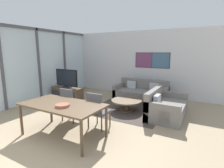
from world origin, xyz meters
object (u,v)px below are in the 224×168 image
object	(u,v)px
dining_chair_left	(70,103)
dining_chair_centre	(97,109)
sofa_side	(164,108)
fruit_bowl	(62,105)
television	(67,79)
coffee_table	(126,103)
sofa_main	(141,94)
tv_console	(67,93)
dining_table	(62,107)

from	to	relation	value
dining_chair_left	dining_chair_centre	size ratio (longest dim) A/B	1.00
sofa_side	fruit_bowl	bearing A→B (deg)	147.99
television	coffee_table	xyz separation A→B (m)	(2.75, -0.16, -0.56)
sofa_main	dining_chair_centre	size ratio (longest dim) A/B	2.14
tv_console	sofa_main	world-z (taller)	sofa_main
dining_chair_left	dining_table	bearing A→B (deg)	-57.66
tv_console	dining_table	bearing A→B (deg)	-47.94
sofa_side	coffee_table	size ratio (longest dim) A/B	1.61
sofa_main	fruit_bowl	world-z (taller)	fruit_bowl
dining_chair_centre	dining_chair_left	bearing A→B (deg)	177.66
sofa_main	dining_table	distance (m)	3.77
television	dining_chair_centre	bearing A→B (deg)	-33.19
sofa_main	dining_table	size ratio (longest dim) A/B	1.06
tv_console	fruit_bowl	xyz separation A→B (m)	(2.37, -2.60, 0.57)
television	coffee_table	distance (m)	2.82
sofa_side	dining_chair_centre	world-z (taller)	dining_chair_centre
tv_console	dining_chair_left	bearing A→B (deg)	-44.48
television	dining_chair_left	size ratio (longest dim) A/B	1.17
television	dining_chair_centre	xyz separation A→B (m)	(2.69, -1.76, -0.32)
tv_console	dining_table	distance (m)	3.34
fruit_bowl	tv_console	bearing A→B (deg)	132.33
television	dining_chair_centre	distance (m)	3.22
television	dining_table	distance (m)	3.31
sofa_main	dining_chair_centre	distance (m)	3.01
dining_chair_centre	television	bearing A→B (deg)	146.81
tv_console	television	xyz separation A→B (m)	(-0.00, 0.00, 0.60)
sofa_main	fruit_bowl	size ratio (longest dim) A/B	6.69
sofa_side	dining_chair_centre	distance (m)	2.14
coffee_table	dining_table	distance (m)	2.40
fruit_bowl	sofa_main	bearing A→B (deg)	84.27
sofa_side	dining_chair_left	world-z (taller)	dining_chair_left
sofa_main	fruit_bowl	distance (m)	3.90
dining_chair_left	sofa_main	bearing A→B (deg)	71.28
television	dining_chair_left	distance (m)	2.47
tv_console	dining_table	world-z (taller)	dining_table
dining_table	dining_chair_centre	size ratio (longest dim) A/B	2.02
coffee_table	fruit_bowl	world-z (taller)	fruit_bowl
television	dining_table	size ratio (longest dim) A/B	0.58
television	dining_table	xyz separation A→B (m)	(2.22, -2.46, -0.13)
dining_table	fruit_bowl	world-z (taller)	fruit_bowl
dining_table	dining_chair_left	world-z (taller)	dining_chair_left
dining_table	sofa_side	bearing A→B (deg)	54.06
television	dining_chair_centre	world-z (taller)	television
dining_chair_centre	fruit_bowl	bearing A→B (deg)	-110.61
tv_console	television	size ratio (longest dim) A/B	1.22
television	fruit_bowl	distance (m)	3.52
coffee_table	fruit_bowl	xyz separation A→B (m)	(-0.39, -2.44, 0.53)
sofa_main	sofa_side	size ratio (longest dim) A/B	1.26
sofa_side	dining_table	distance (m)	3.00
coffee_table	dining_chair_centre	world-z (taller)	dining_chair_centre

